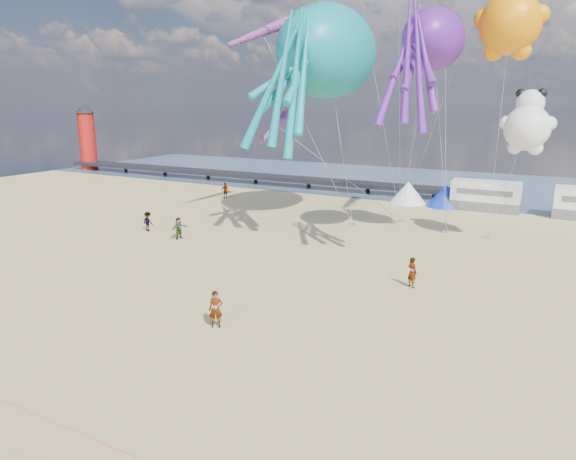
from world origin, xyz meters
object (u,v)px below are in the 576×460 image
at_px(motorhome_0, 486,196).
at_px(beachgoer_5, 412,272).
at_px(kite_octopus_purple, 433,39).
at_px(tent_blue, 445,195).
at_px(beachgoer_3, 225,191).
at_px(tent_white, 408,192).
at_px(beachgoer_2, 148,222).
at_px(windsock_left, 262,32).
at_px(windsock_mid, 446,57).
at_px(kite_teddy_orange, 510,24).
at_px(sandbag_a, 352,224).
at_px(lighthouse, 88,141).
at_px(windsock_right, 276,125).
at_px(sandbag_e, 400,221).
at_px(beachgoer_4, 179,228).
at_px(sandbag_b, 447,232).
at_px(sandbag_c, 487,237).
at_px(kite_octopus_teal, 327,52).
at_px(standing_person, 216,309).
at_px(sandbag_d, 446,231).
at_px(kite_panda, 527,128).

relative_size(motorhome_0, beachgoer_5, 3.52).
distance_m(beachgoer_5, kite_octopus_purple, 16.07).
distance_m(tent_blue, beachgoer_3, 24.37).
height_order(tent_white, beachgoer_2, tent_white).
height_order(motorhome_0, windsock_left, windsock_left).
distance_m(tent_blue, beachgoer_5, 26.03).
relative_size(tent_blue, windsock_mid, 0.65).
distance_m(beachgoer_5, kite_teddy_orange, 17.58).
distance_m(tent_blue, sandbag_a, 13.78).
xyz_separation_m(tent_white, beachgoer_5, (7.36, -25.81, -0.26)).
relative_size(tent_white, sandbag_a, 8.00).
height_order(lighthouse, windsock_left, windsock_left).
xyz_separation_m(beachgoer_2, windsock_mid, (21.36, 12.88, 13.54)).
height_order(beachgoer_3, windsock_right, windsock_right).
height_order(beachgoer_2, sandbag_e, beachgoer_2).
height_order(beachgoer_4, sandbag_e, beachgoer_4).
height_order(sandbag_b, sandbag_c, same).
relative_size(sandbag_a, sandbag_b, 1.00).
distance_m(motorhome_0, kite_octopus_teal, 22.34).
xyz_separation_m(motorhome_0, kite_octopus_purple, (-2.11, -18.01, 13.41)).
distance_m(sandbag_a, kite_octopus_teal, 15.00).
relative_size(beachgoer_2, kite_teddy_orange, 0.25).
height_order(standing_person, beachgoer_2, standing_person).
bearing_deg(standing_person, windsock_mid, 47.80).
bearing_deg(standing_person, sandbag_e, 54.81).
bearing_deg(lighthouse, beachgoer_2, -35.47).
height_order(sandbag_e, windsock_mid, windsock_mid).
xyz_separation_m(windsock_mid, windsock_right, (-12.05, -6.87, -5.47)).
bearing_deg(sandbag_c, motorhome_0, 98.82).
height_order(tent_blue, beachgoer_3, tent_blue).
bearing_deg(beachgoer_3, sandbag_c, -13.99).
relative_size(standing_person, sandbag_d, 3.74).
bearing_deg(windsock_left, beachgoer_5, -14.38).
bearing_deg(beachgoer_4, motorhome_0, -30.83).
distance_m(tent_blue, sandbag_c, 13.17).
relative_size(sandbag_c, kite_panda, 0.09).
xyz_separation_m(kite_octopus_teal, kite_panda, (16.02, -0.69, -5.90)).
xyz_separation_m(lighthouse, windsock_right, (47.06, -20.89, 4.42)).
bearing_deg(tent_white, sandbag_e, -78.38).
bearing_deg(sandbag_b, tent_white, 119.82).
bearing_deg(windsock_right, beachgoer_2, -145.70).
relative_size(sandbag_d, kite_panda, 0.09).
xyz_separation_m(sandbag_b, kite_teddy_orange, (3.93, -5.39, 15.62)).
bearing_deg(tent_blue, motorhome_0, 0.00).
height_order(tent_white, kite_panda, kite_panda).
distance_m(tent_white, standing_person, 35.94).
relative_size(sandbag_c, sandbag_d, 1.00).
xyz_separation_m(beachgoer_2, windsock_right, (9.32, 6.00, 8.07)).
xyz_separation_m(sandbag_d, windsock_left, (-15.56, -4.05, 16.42)).
bearing_deg(tent_blue, kite_octopus_purple, -84.00).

